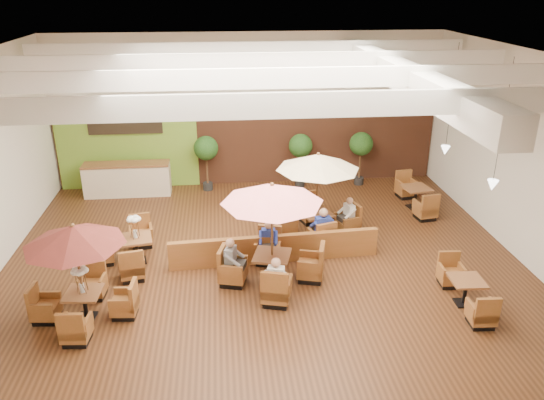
{
  "coord_description": "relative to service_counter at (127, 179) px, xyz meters",
  "views": [
    {
      "loc": [
        -1.07,
        -12.97,
        7.16
      ],
      "look_at": [
        0.3,
        0.5,
        1.5
      ],
      "focal_mm": 35.0,
      "sensor_mm": 36.0,
      "label": 1
    }
  ],
  "objects": [
    {
      "name": "diner_2",
      "position": [
        3.53,
        -6.41,
        0.18
      ],
      "size": [
        0.4,
        0.44,
        0.8
      ],
      "rotation": [
        0.0,
        0.0,
        4.41
      ],
      "color": "slate",
      "rests_on": "ground"
    },
    {
      "name": "topiary_1",
      "position": [
        6.23,
        0.2,
        0.91
      ],
      "size": [
        0.86,
        0.86,
        2.01
      ],
      "color": "black",
      "rests_on": "ground"
    },
    {
      "name": "topiary_0",
      "position": [
        2.82,
        0.2,
        0.93
      ],
      "size": [
        0.87,
        0.87,
        2.02
      ],
      "color": "black",
      "rests_on": "ground"
    },
    {
      "name": "table_5",
      "position": [
        9.8,
        -2.16,
        -0.23
      ],
      "size": [
        0.96,
        2.56,
        0.93
      ],
      "rotation": [
        0.0,
        0.0,
        0.16
      ],
      "color": "brown",
      "rests_on": "ground"
    },
    {
      "name": "topiary_2",
      "position": [
        8.47,
        0.2,
        0.91
      ],
      "size": [
        0.86,
        0.86,
        2.01
      ],
      "color": "black",
      "rests_on": "ground"
    },
    {
      "name": "diner_4",
      "position": [
        7.05,
        -3.92,
        0.15
      ],
      "size": [
        0.37,
        0.4,
        0.73
      ],
      "rotation": [
        0.0,
        0.0,
        1.94
      ],
      "color": "white",
      "rests_on": "ground"
    },
    {
      "name": "table_2",
      "position": [
        6.09,
        -3.92,
        1.2
      ],
      "size": [
        2.7,
        2.7,
        2.62
      ],
      "rotation": [
        0.0,
        0.0,
        0.31
      ],
      "color": "brown",
      "rests_on": "ground"
    },
    {
      "name": "booth_divider",
      "position": [
        4.7,
        -5.39,
        -0.19
      ],
      "size": [
        5.72,
        0.53,
        0.79
      ],
      "primitive_type": "cube",
      "rotation": [
        0.0,
        0.0,
        0.06
      ],
      "color": "brown",
      "rests_on": "ground"
    },
    {
      "name": "diner_0",
      "position": [
        4.52,
        -7.4,
        0.17
      ],
      "size": [
        0.43,
        0.39,
        0.79
      ],
      "rotation": [
        0.0,
        0.0,
        -0.3
      ],
      "color": "white",
      "rests_on": "ground"
    },
    {
      "name": "table_1",
      "position": [
        4.52,
        -6.41,
        1.26
      ],
      "size": [
        2.78,
        2.78,
        2.71
      ],
      "rotation": [
        0.0,
        0.0,
        -0.26
      ],
      "color": "brown",
      "rests_on": "ground"
    },
    {
      "name": "table_4",
      "position": [
        8.96,
        -7.87,
        -0.26
      ],
      "size": [
        0.79,
        2.26,
        0.84
      ],
      "rotation": [
        0.0,
        0.0,
        -0.05
      ],
      "color": "brown",
      "rests_on": "ground"
    },
    {
      "name": "diner_3",
      "position": [
        6.09,
        -4.87,
        0.2
      ],
      "size": [
        0.45,
        0.38,
        0.86
      ],
      "rotation": [
        0.0,
        0.0,
        0.14
      ],
      "color": "#23379B",
      "rests_on": "ground"
    },
    {
      "name": "room",
      "position": [
        4.65,
        -3.88,
        3.05
      ],
      "size": [
        14.04,
        14.0,
        5.52
      ],
      "color": "#381E0F",
      "rests_on": "ground"
    },
    {
      "name": "table_0",
      "position": [
        0.14,
        -7.55,
        1.04
      ],
      "size": [
        2.35,
        2.35,
        2.39
      ],
      "rotation": [
        0.0,
        0.0,
        -0.08
      ],
      "color": "brown",
      "rests_on": "ground"
    },
    {
      "name": "diner_1",
      "position": [
        4.52,
        -5.42,
        0.15
      ],
      "size": [
        0.38,
        0.32,
        0.74
      ],
      "rotation": [
        0.0,
        0.0,
        3.03
      ],
      "color": "#23379B",
      "rests_on": "ground"
    },
    {
      "name": "service_counter",
      "position": [
        0.0,
        0.0,
        0.0
      ],
      "size": [
        3.0,
        0.75,
        1.18
      ],
      "color": "beige",
      "rests_on": "ground"
    },
    {
      "name": "table_3",
      "position": [
        0.73,
        -5.01,
        -0.14
      ],
      "size": [
        1.76,
        2.55,
        1.51
      ],
      "rotation": [
        0.0,
        0.0,
        0.19
      ],
      "color": "brown",
      "rests_on": "ground"
    }
  ]
}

